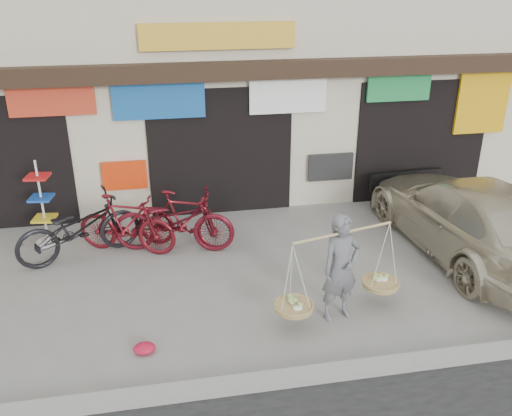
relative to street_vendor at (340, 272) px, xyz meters
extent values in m
plane|color=gray|center=(-1.24, 0.73, -0.78)|extent=(70.00, 70.00, 0.00)
cube|color=gray|center=(-1.24, -1.27, -0.72)|extent=(70.00, 0.25, 0.12)
cube|color=beige|center=(-1.24, 7.23, 2.72)|extent=(14.00, 6.00, 7.00)
cube|color=black|center=(-1.24, 4.08, 2.27)|extent=(14.00, 0.35, 0.35)
cube|color=black|center=(-1.24, 4.48, 0.57)|extent=(3.00, 0.60, 2.70)
cube|color=black|center=(3.26, 4.48, 0.57)|extent=(3.00, 0.60, 2.70)
cube|color=red|center=(-4.44, 4.15, 1.82)|extent=(1.60, 0.08, 0.60)
cube|color=#1758A3|center=(-2.44, 4.15, 1.72)|extent=(1.80, 0.08, 0.70)
cube|color=white|center=(0.16, 4.15, 1.72)|extent=(1.60, 0.08, 0.70)
cube|color=#1E8742|center=(2.56, 4.15, 1.82)|extent=(1.40, 0.08, 0.60)
cube|color=#E6A30D|center=(4.56, 4.15, 1.42)|extent=(1.20, 0.08, 1.40)
cube|color=red|center=(-3.24, 4.15, 0.22)|extent=(0.90, 0.08, 0.60)
cube|color=black|center=(1.16, 4.15, 0.12)|extent=(1.00, 0.08, 0.60)
cube|color=gold|center=(-1.24, 4.15, 2.92)|extent=(3.00, 0.08, 0.50)
imported|color=slate|center=(0.00, 0.00, 0.06)|extent=(0.70, 0.54, 1.69)
cylinder|color=tan|center=(0.00, 0.00, 0.64)|extent=(1.61, 0.44, 0.04)
cylinder|color=tan|center=(-0.74, -0.19, -0.40)|extent=(0.56, 0.56, 0.07)
ellipsoid|color=#A5BF66|center=(-0.74, -0.19, -0.34)|extent=(0.39, 0.39, 0.10)
cylinder|color=tan|center=(0.74, 0.19, -0.40)|extent=(0.56, 0.56, 0.07)
ellipsoid|color=#A5BF66|center=(0.74, 0.19, -0.34)|extent=(0.39, 0.39, 0.10)
imported|color=black|center=(-4.03, 2.65, -0.19)|extent=(2.38, 1.57, 1.18)
imported|color=maroon|center=(-2.12, 2.70, -0.21)|extent=(1.95, 1.21, 1.14)
imported|color=#510E17|center=(-2.34, 2.62, -0.19)|extent=(2.38, 1.25, 1.19)
imported|color=maroon|center=(-3.20, 2.70, -0.21)|extent=(1.95, 1.21, 1.14)
imported|color=beige|center=(3.01, 1.60, -0.07)|extent=(2.31, 5.05, 1.43)
cube|color=black|center=(2.86, 3.93, -0.23)|extent=(1.70, 0.21, 0.45)
cube|color=silver|center=(2.86, 3.99, -0.33)|extent=(0.45, 0.05, 0.12)
cylinder|color=silver|center=(-4.74, 3.34, -0.76)|extent=(0.46, 0.46, 0.04)
cylinder|color=silver|center=(-4.74, 3.34, 0.06)|extent=(0.04, 0.04, 1.69)
cube|color=yellow|center=(-4.74, 3.34, -0.25)|extent=(0.45, 0.45, 0.04)
cube|color=#194CB2|center=(-4.74, 3.34, 0.17)|extent=(0.45, 0.45, 0.04)
cube|color=red|center=(-4.74, 3.34, 0.59)|extent=(0.45, 0.45, 0.04)
ellipsoid|color=#BB112F|center=(-2.90, -0.34, -0.71)|extent=(0.31, 0.25, 0.14)
camera|label=1|loc=(-2.48, -6.57, 4.07)|focal=38.00mm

